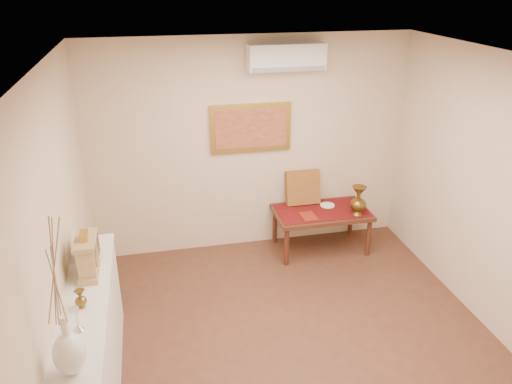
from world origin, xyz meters
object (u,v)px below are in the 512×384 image
object	(u,v)px
low_table	(321,215)
wooden_chest	(89,245)
white_vase	(60,302)
brass_urn_tall	(359,198)
mantel_clock	(88,257)
display_ledge	(93,343)

from	to	relation	value
low_table	wooden_chest	bearing A→B (deg)	-154.30
wooden_chest	low_table	bearing A→B (deg)	25.70
wooden_chest	low_table	world-z (taller)	wooden_chest
white_vase	wooden_chest	bearing A→B (deg)	90.05
brass_urn_tall	mantel_clock	world-z (taller)	mantel_clock
display_ledge	low_table	world-z (taller)	display_ledge
white_vase	mantel_clock	bearing A→B (deg)	89.20
white_vase	display_ledge	bearing A→B (deg)	90.12
white_vase	low_table	world-z (taller)	white_vase
brass_urn_tall	mantel_clock	bearing A→B (deg)	-155.70
brass_urn_tall	low_table	xyz separation A→B (m)	(-0.40, 0.20, -0.30)
mantel_clock	low_table	xyz separation A→B (m)	(2.66, 1.58, -0.67)
low_table	brass_urn_tall	bearing A→B (deg)	-26.98
white_vase	brass_urn_tall	size ratio (longest dim) A/B	2.41
mantel_clock	brass_urn_tall	bearing A→B (deg)	24.30
brass_urn_tall	mantel_clock	distance (m)	3.37
brass_urn_tall	display_ledge	bearing A→B (deg)	-151.35
display_ledge	mantel_clock	world-z (taller)	mantel_clock
white_vase	mantel_clock	size ratio (longest dim) A/B	2.67
display_ledge	mantel_clock	bearing A→B (deg)	86.58
display_ledge	low_table	bearing A→B (deg)	35.10
white_vase	brass_urn_tall	distance (m)	4.05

